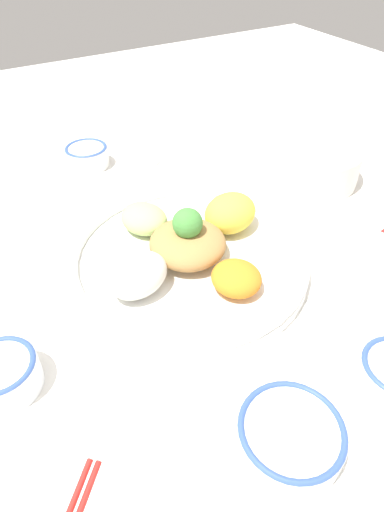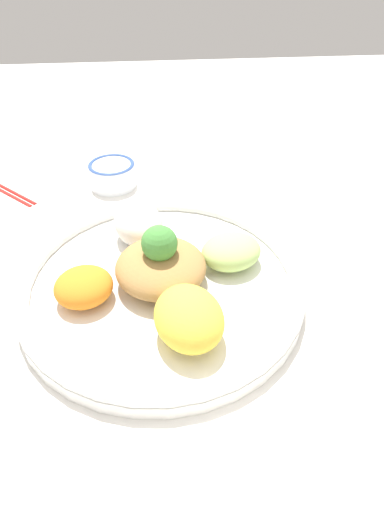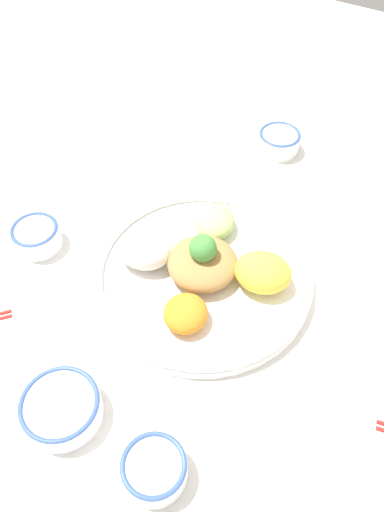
{
  "view_description": "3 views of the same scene",
  "coord_description": "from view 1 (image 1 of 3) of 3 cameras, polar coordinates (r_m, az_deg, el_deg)",
  "views": [
    {
      "loc": [
        0.43,
        -0.28,
        0.48
      ],
      "look_at": [
        0.01,
        -0.04,
        0.06
      ],
      "focal_mm": 30.0,
      "sensor_mm": 36.0,
      "label": 1
    },
    {
      "loc": [
        -0.03,
        0.41,
        0.42
      ],
      "look_at": [
        -0.07,
        -0.03,
        0.06
      ],
      "focal_mm": 30.0,
      "sensor_mm": 36.0,
      "label": 2
    },
    {
      "loc": [
        0.44,
        0.22,
        0.72
      ],
      "look_at": [
        -0.03,
        -0.04,
        0.06
      ],
      "focal_mm": 35.0,
      "sensor_mm": 36.0,
      "label": 3
    }
  ],
  "objects": [
    {
      "name": "ground_plane",
      "position": [
        0.7,
        2.44,
        -1.98
      ],
      "size": [
        2.4,
        2.4,
        0.0
      ],
      "primitive_type": "plane",
      "color": "white"
    },
    {
      "name": "salad_platter",
      "position": [
        0.69,
        -0.54,
        0.45
      ],
      "size": [
        0.39,
        0.39,
        0.11
      ],
      "color": "white",
      "rests_on": "ground_plane"
    },
    {
      "name": "rice_bowl_blue",
      "position": [
        0.51,
        12.88,
        -22.43
      ],
      "size": [
        0.12,
        0.12,
        0.05
      ],
      "color": "white",
      "rests_on": "ground_plane"
    },
    {
      "name": "sauce_bowl_dark",
      "position": [
        0.99,
        -13.8,
        12.91
      ],
      "size": [
        0.09,
        0.09,
        0.05
      ],
      "color": "white",
      "rests_on": "ground_plane"
    },
    {
      "name": "rice_bowl_plain",
      "position": [
        0.59,
        -23.91,
        -14.17
      ],
      "size": [
        0.09,
        0.09,
        0.05
      ],
      "color": "white",
      "rests_on": "ground_plane"
    },
    {
      "name": "side_serving_bowl",
      "position": [
        0.94,
        15.53,
        12.08
      ],
      "size": [
        0.2,
        0.2,
        0.07
      ],
      "color": "silver",
      "rests_on": "ground_plane"
    },
    {
      "name": "serving_spoon_main",
      "position": [
        0.97,
        -5.7,
        11.59
      ],
      "size": [
        0.09,
        0.12,
        0.01
      ],
      "rotation": [
        0.0,
        0.0,
        2.13
      ],
      "color": "beige",
      "rests_on": "ground_plane"
    }
  ]
}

